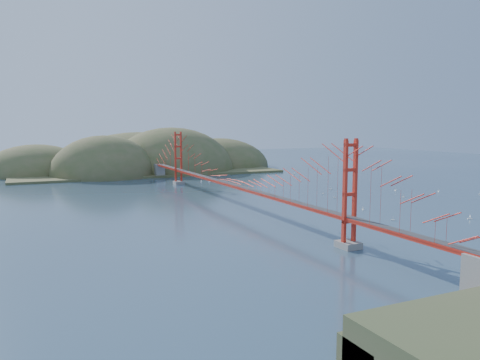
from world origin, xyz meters
name	(u,v)px	position (x,y,z in m)	size (l,w,h in m)	color
ground	(234,205)	(0.00, 0.00, 0.00)	(320.00, 320.00, 0.00)	#2C4359
bridge	(233,162)	(0.00, 0.18, 7.01)	(2.20, 94.40, 12.00)	gray
far_headlands	(147,169)	(2.21, 68.52, 0.00)	(84.00, 58.00, 25.00)	brown
sailboat_17	(294,174)	(34.76, 37.95, 0.16)	(0.64, 0.61, 0.72)	white
sailboat_4	(439,191)	(43.22, -2.89, 0.15)	(0.61, 0.61, 0.67)	white
sailboat_14	(363,209)	(16.49, -12.45, 0.15)	(0.51, 0.58, 0.65)	white
sailboat_5	(404,196)	(31.63, -5.38, 0.15)	(0.49, 0.57, 0.66)	white
sailboat_0	(323,193)	(20.73, 4.31, 0.15)	(0.57, 0.58, 0.65)	white
sailboat_16	(331,189)	(25.86, 8.89, 0.16)	(0.70, 0.70, 0.73)	white
sailboat_15	(320,174)	(40.52, 33.92, 0.15)	(0.50, 0.57, 0.65)	white
sailboat_6	(393,219)	(14.76, -20.77, 0.15)	(0.60, 0.60, 0.65)	white
sailboat_12	(209,181)	(7.70, 31.09, 0.15)	(0.63, 0.61, 0.71)	white
sailboat_11	(480,194)	(47.30, -8.90, 0.13)	(0.54, 0.54, 0.56)	white
sailboat_3	(201,181)	(6.00, 31.80, 0.15)	(0.66, 0.66, 0.69)	white
sailboat_2	(470,218)	(25.24, -24.61, 0.16)	(0.67, 0.67, 0.73)	white
sailboat_9	(396,190)	(36.58, 1.90, 0.16)	(0.60, 0.64, 0.72)	white
sailboat_1	(335,197)	(19.71, -0.84, 0.15)	(0.65, 0.65, 0.68)	white
sailboat_8	(301,181)	(27.50, 23.02, 0.14)	(0.50, 0.41, 0.58)	white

